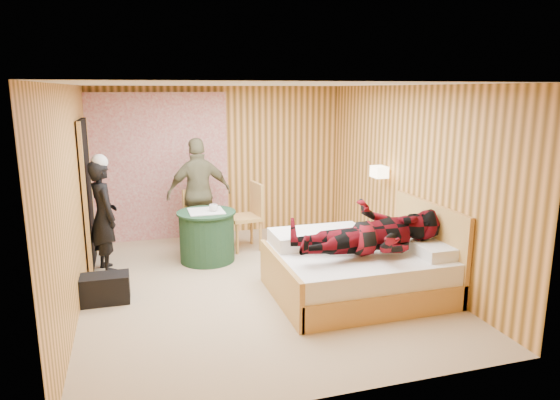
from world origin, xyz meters
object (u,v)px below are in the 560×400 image
object	(u,v)px
man_at_table	(199,193)
chair_far	(199,214)
bed	(359,269)
woman_standing	(104,216)
chair_near	(250,211)
man_on_bed	(371,221)
duffel_bag	(103,289)
wall_lamp	(379,172)
nightstand	(385,247)
round_table	(207,236)

from	to	relation	value
man_at_table	chair_far	bearing A→B (deg)	50.01
bed	woman_standing	distance (m)	3.47
chair_near	man_on_bed	bearing A→B (deg)	13.04
chair_near	woman_standing	bearing A→B (deg)	-87.42
woman_standing	man_at_table	size ratio (longest dim) A/B	0.89
duffel_bag	man_at_table	bearing A→B (deg)	53.61
chair_near	man_on_bed	xyz separation A→B (m)	(0.88, -2.34, 0.37)
wall_lamp	man_at_table	xyz separation A→B (m)	(-2.39, 1.35, -0.44)
bed	man_at_table	xyz separation A→B (m)	(-1.59, 2.43, 0.55)
chair_far	woman_standing	xyz separation A→B (m)	(-1.36, -0.66, 0.23)
wall_lamp	woman_standing	bearing A→B (deg)	170.23
nightstand	chair_near	bearing A→B (deg)	139.42
bed	man_on_bed	distance (m)	0.70
man_on_bed	wall_lamp	bearing A→B (deg)	59.42
duffel_bag	man_at_table	world-z (taller)	man_at_table
duffel_bag	nightstand	bearing A→B (deg)	2.81
bed	round_table	distance (m)	2.34
nightstand	chair_far	world-z (taller)	chair_far
nightstand	man_on_bed	world-z (taller)	man_on_bed
nightstand	round_table	world-z (taller)	round_table
duffel_bag	man_at_table	xyz separation A→B (m)	(1.39, 1.82, 0.69)
round_table	man_on_bed	bearing A→B (deg)	-50.41
duffel_bag	round_table	bearing A→B (deg)	39.74
nightstand	man_on_bed	size ratio (longest dim) A/B	0.33
bed	round_table	world-z (taller)	bed
bed	man_on_bed	bearing A→B (deg)	-83.63
nightstand	man_on_bed	bearing A→B (deg)	-127.29
nightstand	chair_far	bearing A→B (deg)	145.02
chair_near	man_on_bed	size ratio (longest dim) A/B	0.59
nightstand	chair_near	xyz separation A→B (m)	(-1.61, 1.38, 0.31)
wall_lamp	round_table	xyz separation A→B (m)	(-2.39, 0.64, -0.92)
bed	nightstand	distance (m)	1.05
round_table	chair_far	xyz separation A→B (m)	(-0.03, 0.67, 0.16)
chair_near	man_at_table	distance (m)	0.84
bed	man_at_table	distance (m)	2.95
woman_standing	round_table	bearing A→B (deg)	-110.39
wall_lamp	round_table	distance (m)	2.64
nightstand	man_at_table	distance (m)	2.95
chair_far	chair_near	bearing A→B (deg)	-38.38
nightstand	chair_far	distance (m)	2.90
round_table	chair_near	distance (m)	0.86
wall_lamp	chair_near	world-z (taller)	wall_lamp
wall_lamp	chair_far	size ratio (longest dim) A/B	0.28
chair_far	nightstand	bearing A→B (deg)	-53.28
wall_lamp	chair_near	bearing A→B (deg)	148.09
woman_standing	man_on_bed	size ratio (longest dim) A/B	0.87
wall_lamp	nightstand	world-z (taller)	wall_lamp
wall_lamp	bed	size ratio (longest dim) A/B	0.13
man_at_table	man_on_bed	size ratio (longest dim) A/B	0.97
round_table	woman_standing	xyz separation A→B (m)	(-1.39, 0.01, 0.39)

